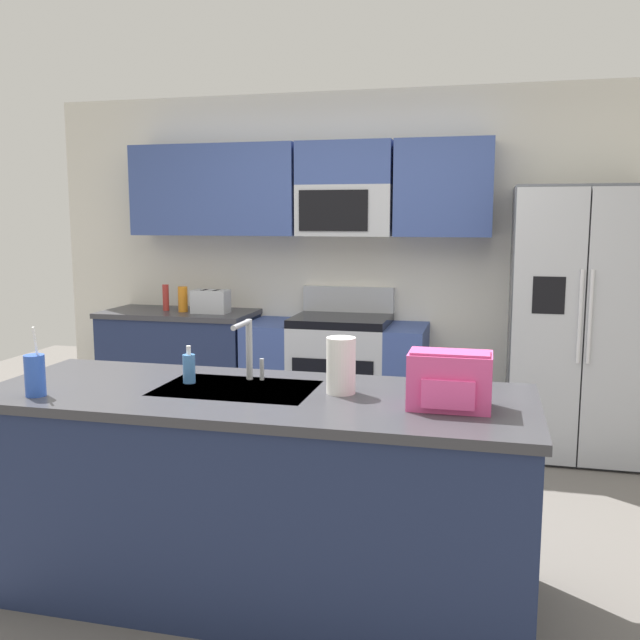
% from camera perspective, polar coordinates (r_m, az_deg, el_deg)
% --- Properties ---
extents(ground_plane, '(9.00, 9.00, 0.00)m').
position_cam_1_polar(ground_plane, '(3.78, -2.19, -17.30)').
color(ground_plane, '#66605B').
rests_on(ground_plane, ground).
extents(kitchen_wall_unit, '(5.20, 0.43, 2.60)m').
position_cam_1_polar(kitchen_wall_unit, '(5.47, 2.32, 6.66)').
color(kitchen_wall_unit, silver).
rests_on(kitchen_wall_unit, ground).
extents(back_counter, '(1.21, 0.63, 0.90)m').
position_cam_1_polar(back_counter, '(5.74, -11.38, -3.70)').
color(back_counter, '#1E2A4D').
rests_on(back_counter, ground).
extents(range_oven, '(1.36, 0.61, 1.10)m').
position_cam_1_polar(range_oven, '(5.33, 1.34, -4.56)').
color(range_oven, '#B7BABF').
rests_on(range_oven, ground).
extents(refrigerator, '(0.90, 0.76, 1.85)m').
position_cam_1_polar(refrigerator, '(5.09, 20.35, -0.19)').
color(refrigerator, '#4C4F54').
rests_on(refrigerator, ground).
extents(island_counter, '(2.36, 0.87, 0.90)m').
position_cam_1_polar(island_counter, '(3.14, -5.28, -13.82)').
color(island_counter, '#1E2A4D').
rests_on(island_counter, ground).
extents(toaster, '(0.28, 0.16, 0.18)m').
position_cam_1_polar(toaster, '(5.49, -8.96, 1.51)').
color(toaster, '#B7BABF').
rests_on(toaster, back_counter).
extents(pepper_mill, '(0.05, 0.05, 0.21)m').
position_cam_1_polar(pepper_mill, '(5.70, -12.54, 1.81)').
color(pepper_mill, '#B2332D').
rests_on(pepper_mill, back_counter).
extents(bottle_orange, '(0.08, 0.08, 0.20)m').
position_cam_1_polar(bottle_orange, '(5.60, -11.19, 1.69)').
color(bottle_orange, orange).
rests_on(bottle_orange, back_counter).
extents(sink_faucet, '(0.08, 0.21, 0.28)m').
position_cam_1_polar(sink_faucet, '(3.17, -5.90, -2.02)').
color(sink_faucet, '#B7BABF').
rests_on(sink_faucet, island_counter).
extents(drink_cup_blue, '(0.08, 0.08, 0.29)m').
position_cam_1_polar(drink_cup_blue, '(3.14, -22.34, -4.20)').
color(drink_cup_blue, blue).
rests_on(drink_cup_blue, island_counter).
extents(soap_dispenser, '(0.06, 0.06, 0.17)m').
position_cam_1_polar(soap_dispenser, '(3.19, -10.69, -3.89)').
color(soap_dispenser, '#4C8CD8').
rests_on(soap_dispenser, island_counter).
extents(paper_towel_roll, '(0.12, 0.12, 0.24)m').
position_cam_1_polar(paper_towel_roll, '(2.94, 1.73, -3.75)').
color(paper_towel_roll, white).
rests_on(paper_towel_roll, island_counter).
extents(backpack, '(0.32, 0.22, 0.23)m').
position_cam_1_polar(backpack, '(2.76, 10.60, -4.78)').
color(backpack, '#EA4C93').
rests_on(backpack, island_counter).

